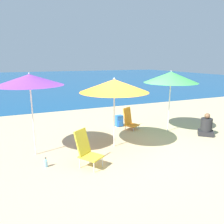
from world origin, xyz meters
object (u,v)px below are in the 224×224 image
at_px(beach_umbrella_orange, 114,86).
at_px(beach_chair_yellow, 86,149).
at_px(beach_umbrella_purple, 29,80).
at_px(backpack_blue, 119,121).
at_px(beach_umbrella_green, 171,77).
at_px(beach_chair_orange, 129,120).
at_px(person_seated_near, 206,127).
at_px(water_bottle, 46,163).

relative_size(beach_umbrella_orange, beach_chair_yellow, 2.26).
distance_m(beach_umbrella_purple, backpack_blue, 4.02).
bearing_deg(beach_umbrella_purple, beach_umbrella_green, 2.97).
xyz_separation_m(beach_chair_orange, backpack_blue, (-0.21, 0.46, -0.14)).
distance_m(beach_umbrella_green, person_seated_near, 2.10).
relative_size(beach_umbrella_orange, water_bottle, 8.35).
distance_m(beach_umbrella_green, beach_chair_orange, 2.14).
relative_size(beach_chair_yellow, backpack_blue, 2.09).
relative_size(beach_umbrella_green, person_seated_near, 2.79).
bearing_deg(beach_umbrella_orange, beach_chair_orange, 48.00).
bearing_deg(beach_chair_yellow, beach_umbrella_purple, 97.49).
xyz_separation_m(beach_umbrella_purple, beach_umbrella_green, (4.62, 0.24, -0.09)).
distance_m(beach_umbrella_green, backpack_blue, 2.56).
relative_size(beach_umbrella_purple, beach_chair_orange, 2.76).
relative_size(beach_umbrella_green, beach_chair_yellow, 2.41).
height_order(beach_umbrella_purple, person_seated_near, beach_umbrella_purple).
distance_m(beach_chair_yellow, person_seated_near, 4.48).
distance_m(beach_umbrella_purple, beach_chair_orange, 3.98).
height_order(beach_umbrella_purple, beach_umbrella_orange, beach_umbrella_purple).
distance_m(beach_umbrella_green, beach_chair_yellow, 4.09).
height_order(beach_umbrella_green, beach_chair_yellow, beach_umbrella_green).
height_order(beach_umbrella_orange, person_seated_near, beach_umbrella_orange).
bearing_deg(backpack_blue, beach_chair_orange, -65.64).
relative_size(backpack_blue, water_bottle, 1.77).
distance_m(beach_chair_yellow, beach_chair_orange, 3.25).
distance_m(beach_chair_orange, person_seated_near, 2.69).
height_order(beach_umbrella_purple, beach_chair_orange, beach_umbrella_purple).
bearing_deg(water_bottle, beach_umbrella_green, 13.94).
bearing_deg(beach_umbrella_orange, beach_umbrella_purple, 171.84).
bearing_deg(backpack_blue, beach_umbrella_orange, -119.20).
xyz_separation_m(person_seated_near, water_bottle, (-5.38, -0.22, -0.21)).
relative_size(beach_umbrella_purple, backpack_blue, 5.13).
bearing_deg(beach_umbrella_green, beach_chair_yellow, -157.67).
height_order(person_seated_near, water_bottle, person_seated_near).
bearing_deg(water_bottle, beach_umbrella_purple, 101.23).
xyz_separation_m(beach_umbrella_orange, backpack_blue, (1.02, 1.82, -1.62)).
relative_size(beach_umbrella_green, water_bottle, 8.89).
xyz_separation_m(beach_umbrella_purple, beach_umbrella_orange, (2.23, -0.32, -0.22)).
bearing_deg(beach_chair_orange, beach_chair_yellow, -164.94).
distance_m(beach_umbrella_purple, beach_chair_yellow, 2.29).
height_order(beach_chair_yellow, backpack_blue, beach_chair_yellow).
bearing_deg(beach_chair_yellow, person_seated_near, -27.86).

